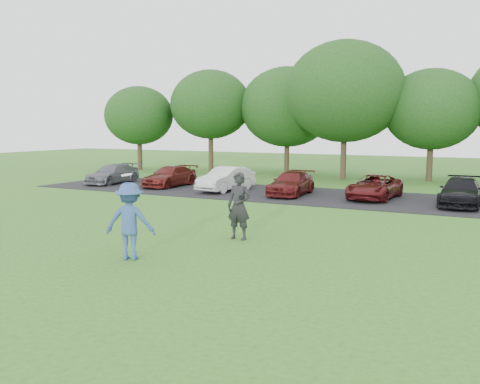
% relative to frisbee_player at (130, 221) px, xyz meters
% --- Properties ---
extents(ground, '(100.00, 100.00, 0.00)m').
position_rel_frisbee_player_xyz_m(ground, '(0.92, 0.79, -0.98)').
color(ground, '#2B631C').
rests_on(ground, ground).
extents(parking_lot, '(32.00, 6.50, 0.03)m').
position_rel_frisbee_player_xyz_m(parking_lot, '(0.92, 13.79, -0.97)').
color(parking_lot, black).
rests_on(parking_lot, ground).
extents(frisbee_player, '(1.45, 1.15, 2.20)m').
position_rel_frisbee_player_xyz_m(frisbee_player, '(0.00, 0.00, 0.00)').
color(frisbee_player, '#32538E').
rests_on(frisbee_player, ground).
extents(camera_bystander, '(0.75, 0.50, 2.01)m').
position_rel_frisbee_player_xyz_m(camera_bystander, '(1.35, 3.38, 0.03)').
color(camera_bystander, black).
rests_on(camera_bystander, ground).
extents(parked_cars, '(27.89, 4.55, 1.23)m').
position_rel_frisbee_player_xyz_m(parked_cars, '(0.95, 13.66, -0.38)').
color(parked_cars, slate).
rests_on(parked_cars, parking_lot).
extents(tree_row, '(42.39, 9.85, 8.64)m').
position_rel_frisbee_player_xyz_m(tree_row, '(2.43, 23.55, 3.93)').
color(tree_row, '#38281C').
rests_on(tree_row, ground).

